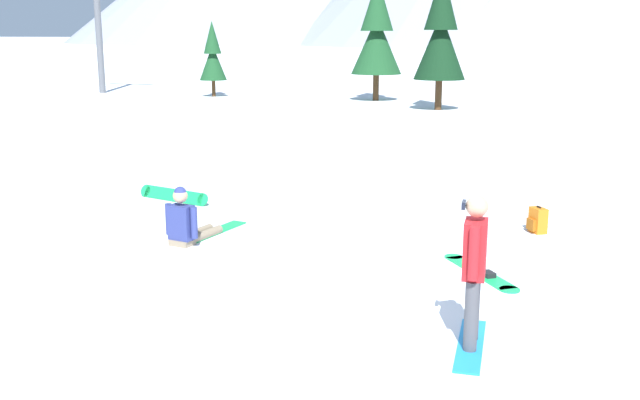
{
  "coord_description": "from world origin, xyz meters",
  "views": [
    {
      "loc": [
        2.14,
        -8.74,
        3.43
      ],
      "look_at": [
        -0.98,
        1.43,
        1.0
      ],
      "focal_mm": 41.49,
      "sensor_mm": 36.0,
      "label": 1
    }
  ],
  "objects_px": {
    "pine_tree_broad": "(377,34)",
    "snowboarder_midground": "(188,223)",
    "backpack_orange": "(537,221)",
    "loose_snowboard_near_left": "(480,272)",
    "loose_snowboard_far_spare": "(174,195)",
    "pine_tree_tall": "(213,56)",
    "pine_tree_young": "(441,33)",
    "snowboarder_foreground": "(474,268)"
  },
  "relations": [
    {
      "from": "snowboarder_midground",
      "to": "pine_tree_broad",
      "type": "xyz_separation_m",
      "value": [
        -2.78,
        26.2,
        2.97
      ]
    },
    {
      "from": "pine_tree_broad",
      "to": "loose_snowboard_far_spare",
      "type": "bearing_deg",
      "value": -87.43
    },
    {
      "from": "snowboarder_midground",
      "to": "pine_tree_young",
      "type": "height_order",
      "value": "pine_tree_young"
    },
    {
      "from": "snowboarder_foreground",
      "to": "loose_snowboard_near_left",
      "type": "bearing_deg",
      "value": 92.88
    },
    {
      "from": "backpack_orange",
      "to": "pine_tree_broad",
      "type": "bearing_deg",
      "value": 109.2
    },
    {
      "from": "loose_snowboard_far_spare",
      "to": "backpack_orange",
      "type": "relative_size",
      "value": 3.87
    },
    {
      "from": "loose_snowboard_far_spare",
      "to": "pine_tree_tall",
      "type": "height_order",
      "value": "pine_tree_tall"
    },
    {
      "from": "backpack_orange",
      "to": "pine_tree_broad",
      "type": "distance_m",
      "value": 25.44
    },
    {
      "from": "loose_snowboard_near_left",
      "to": "backpack_orange",
      "type": "height_order",
      "value": "backpack_orange"
    },
    {
      "from": "loose_snowboard_near_left",
      "to": "loose_snowboard_far_spare",
      "type": "distance_m",
      "value": 7.13
    },
    {
      "from": "loose_snowboard_near_left",
      "to": "backpack_orange",
      "type": "distance_m",
      "value": 2.67
    },
    {
      "from": "pine_tree_broad",
      "to": "snowboarder_midground",
      "type": "bearing_deg",
      "value": -83.95
    },
    {
      "from": "loose_snowboard_far_spare",
      "to": "pine_tree_tall",
      "type": "relative_size",
      "value": 0.46
    },
    {
      "from": "pine_tree_broad",
      "to": "pine_tree_young",
      "type": "relative_size",
      "value": 0.99
    },
    {
      "from": "snowboarder_foreground",
      "to": "loose_snowboard_near_left",
      "type": "xyz_separation_m",
      "value": [
        -0.13,
        2.63,
        -0.89
      ]
    },
    {
      "from": "snowboarder_midground",
      "to": "pine_tree_young",
      "type": "bearing_deg",
      "value": 87.71
    },
    {
      "from": "loose_snowboard_near_left",
      "to": "pine_tree_tall",
      "type": "height_order",
      "value": "pine_tree_tall"
    },
    {
      "from": "loose_snowboard_far_spare",
      "to": "snowboarder_midground",
      "type": "bearing_deg",
      "value": -57.64
    },
    {
      "from": "snowboarder_foreground",
      "to": "backpack_orange",
      "type": "bearing_deg",
      "value": 83.2
    },
    {
      "from": "snowboarder_midground",
      "to": "backpack_orange",
      "type": "xyz_separation_m",
      "value": [
        5.53,
        2.35,
        -0.13
      ]
    },
    {
      "from": "snowboarder_foreground",
      "to": "snowboarder_midground",
      "type": "xyz_separation_m",
      "value": [
        -4.91,
        2.84,
        -0.57
      ]
    },
    {
      "from": "snowboarder_midground",
      "to": "loose_snowboard_far_spare",
      "type": "height_order",
      "value": "snowboarder_midground"
    },
    {
      "from": "snowboarder_midground",
      "to": "loose_snowboard_near_left",
      "type": "relative_size",
      "value": 1.11
    },
    {
      "from": "pine_tree_broad",
      "to": "pine_tree_tall",
      "type": "height_order",
      "value": "pine_tree_broad"
    },
    {
      "from": "pine_tree_broad",
      "to": "snowboarder_foreground",
      "type": "bearing_deg",
      "value": -75.17
    },
    {
      "from": "loose_snowboard_near_left",
      "to": "snowboarder_foreground",
      "type": "bearing_deg",
      "value": -87.12
    },
    {
      "from": "snowboarder_foreground",
      "to": "backpack_orange",
      "type": "distance_m",
      "value": 5.27
    },
    {
      "from": "pine_tree_broad",
      "to": "pine_tree_young",
      "type": "xyz_separation_m",
      "value": [
        3.68,
        -3.62,
        0.03
      ]
    },
    {
      "from": "loose_snowboard_near_left",
      "to": "pine_tree_young",
      "type": "distance_m",
      "value": 23.35
    },
    {
      "from": "snowboarder_midground",
      "to": "loose_snowboard_far_spare",
      "type": "xyz_separation_m",
      "value": [
        -1.72,
        2.71,
        -0.21
      ]
    },
    {
      "from": "loose_snowboard_near_left",
      "to": "loose_snowboard_far_spare",
      "type": "bearing_deg",
      "value": 155.8
    },
    {
      "from": "snowboarder_foreground",
      "to": "pine_tree_broad",
      "type": "distance_m",
      "value": 30.14
    },
    {
      "from": "snowboarder_midground",
      "to": "loose_snowboard_far_spare",
      "type": "relative_size",
      "value": 1.01
    },
    {
      "from": "loose_snowboard_near_left",
      "to": "pine_tree_young",
      "type": "bearing_deg",
      "value": 99.65
    },
    {
      "from": "snowboarder_foreground",
      "to": "snowboarder_midground",
      "type": "distance_m",
      "value": 5.7
    },
    {
      "from": "pine_tree_young",
      "to": "loose_snowboard_far_spare",
      "type": "bearing_deg",
      "value": -97.52
    },
    {
      "from": "snowboarder_midground",
      "to": "backpack_orange",
      "type": "height_order",
      "value": "snowboarder_midground"
    },
    {
      "from": "backpack_orange",
      "to": "pine_tree_young",
      "type": "height_order",
      "value": "pine_tree_young"
    },
    {
      "from": "backpack_orange",
      "to": "pine_tree_tall",
      "type": "distance_m",
      "value": 29.31
    },
    {
      "from": "snowboarder_foreground",
      "to": "loose_snowboard_far_spare",
      "type": "bearing_deg",
      "value": 140.04
    },
    {
      "from": "loose_snowboard_far_spare",
      "to": "pine_tree_broad",
      "type": "distance_m",
      "value": 23.72
    },
    {
      "from": "snowboarder_foreground",
      "to": "backpack_orange",
      "type": "xyz_separation_m",
      "value": [
        0.62,
        5.19,
        -0.7
      ]
    }
  ]
}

